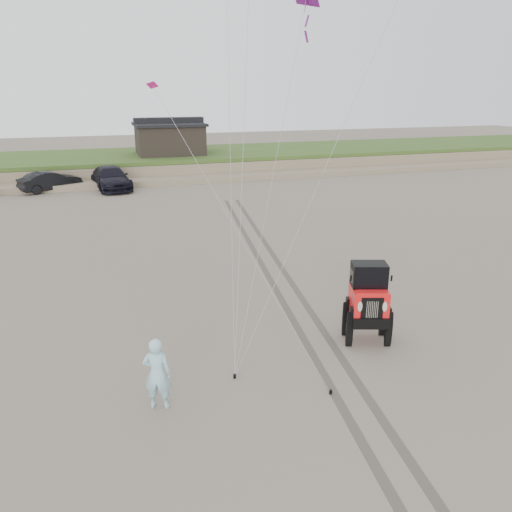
# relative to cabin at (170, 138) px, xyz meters

# --- Properties ---
(ground) EXTENTS (160.00, 160.00, 0.00)m
(ground) POSITION_rel_cabin_xyz_m (-2.00, -37.00, -3.24)
(ground) COLOR #6B6054
(ground) RESTS_ON ground
(dune_ridge) EXTENTS (160.00, 14.25, 1.73)m
(dune_ridge) POSITION_rel_cabin_xyz_m (-2.00, 0.50, -2.42)
(dune_ridge) COLOR #7A6B54
(dune_ridge) RESTS_ON ground
(cabin) EXTENTS (6.40, 5.40, 3.35)m
(cabin) POSITION_rel_cabin_xyz_m (0.00, 0.00, 0.00)
(cabin) COLOR black
(cabin) RESTS_ON dune_ridge
(truck_b) EXTENTS (4.90, 3.54, 1.54)m
(truck_b) POSITION_rel_cabin_xyz_m (-10.40, -6.44, -2.47)
(truck_b) COLOR black
(truck_b) RESTS_ON ground
(truck_c) EXTENTS (3.32, 6.31, 1.75)m
(truck_c) POSITION_rel_cabin_xyz_m (-5.86, -7.04, -2.36)
(truck_c) COLOR black
(truck_c) RESTS_ON ground
(jeep) EXTENTS (3.95, 5.93, 2.04)m
(jeep) POSITION_rel_cabin_xyz_m (0.56, -35.77, -2.22)
(jeep) COLOR red
(jeep) RESTS_ON ground
(man) EXTENTS (0.81, 0.66, 1.91)m
(man) POSITION_rel_cabin_xyz_m (-6.13, -37.23, -2.28)
(man) COLOR #8AC5D6
(man) RESTS_ON ground
(stake_main) EXTENTS (0.08, 0.08, 0.12)m
(stake_main) POSITION_rel_cabin_xyz_m (-3.97, -36.56, -3.18)
(stake_main) COLOR black
(stake_main) RESTS_ON ground
(stake_aux) EXTENTS (0.08, 0.08, 0.12)m
(stake_aux) POSITION_rel_cabin_xyz_m (-1.78, -38.07, -3.18)
(stake_aux) COLOR black
(stake_aux) RESTS_ON ground
(tire_tracks) EXTENTS (5.22, 29.74, 0.01)m
(tire_tracks) POSITION_rel_cabin_xyz_m (0.00, -29.00, -3.23)
(tire_tracks) COLOR #4C443D
(tire_tracks) RESTS_ON ground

